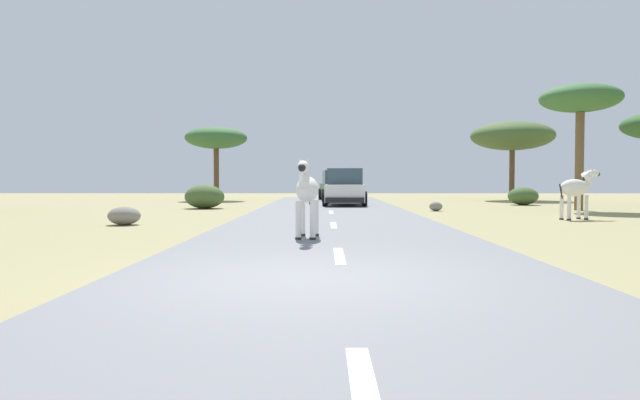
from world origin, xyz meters
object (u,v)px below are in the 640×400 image
tree_4 (216,138)px  car_0 (345,188)px  zebra_0 (307,191)px  tree_0 (512,136)px  rock_2 (124,216)px  zebra_1 (577,188)px  car_1 (338,187)px  bush_1 (205,197)px  rock_1 (436,206)px  bush_0 (523,196)px  tree_7 (580,101)px

tree_4 → car_0: bearing=-44.7°
zebra_0 → tree_0: 26.14m
zebra_0 → rock_2: bearing=-33.5°
zebra_0 → tree_0: size_ratio=0.35×
zebra_0 → rock_2: size_ratio=1.97×
car_0 → tree_4: bearing=-42.5°
zebra_1 → car_1: bearing=-179.4°
zebra_1 → rock_2: size_ratio=1.85×
car_0 → bush_1: size_ratio=2.56×
car_0 → rock_2: 13.16m
bush_1 → rock_2: 8.99m
zebra_1 → tree_0: 17.48m
bush_1 → rock_1: size_ratio=3.29×
bush_0 → rock_1: bush_0 is taller
zebra_1 → tree_7: (2.51, 5.47, 3.50)m
tree_4 → bush_0: bearing=-21.2°
bush_1 → zebra_1: bearing=-27.1°
tree_0 → rock_2: 25.86m
zebra_1 → tree_0: size_ratio=0.33×
zebra_1 → bush_1: size_ratio=0.96×
bush_0 → car_0: bearing=-172.9°
tree_4 → tree_0: bearing=0.7°
car_1 → tree_4: 8.09m
bush_1 → bush_0: bearing=13.1°
bush_1 → rock_1: (9.72, -1.89, -0.33)m
tree_7 → rock_1: size_ratio=9.86×
bush_0 → rock_1: size_ratio=2.83×
tree_4 → bush_1: tree_4 is taller
tree_0 → tree_4: 18.06m
tree_0 → tree_7: bearing=-94.9°
bush_0 → rock_2: bearing=-141.0°
zebra_1 → car_1: car_1 is taller
zebra_0 → car_0: size_ratio=0.40×
car_0 → tree_4: size_ratio=0.99×
tree_4 → bush_1: bearing=-82.1°
zebra_0 → rock_2: zebra_0 is taller
rock_2 → tree_4: bearing=93.1°
rock_1 → tree_4: bearing=133.2°
zebra_0 → car_0: (1.33, 15.43, -0.19)m
bush_0 → tree_0: bearing=76.4°
car_1 → bush_1: bearing=-130.3°
car_1 → tree_4: size_ratio=1.00×
tree_7 → bush_0: size_ratio=3.49×
car_1 → tree_0: tree_0 is taller
tree_4 → tree_7: size_ratio=0.86×
rock_1 → tree_7: bearing=5.8°
rock_1 → bush_0: bearing=45.1°
car_1 → tree_7: 14.09m
car_1 → bush_1: car_1 is taller
zebra_0 → tree_7: bearing=-128.5°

